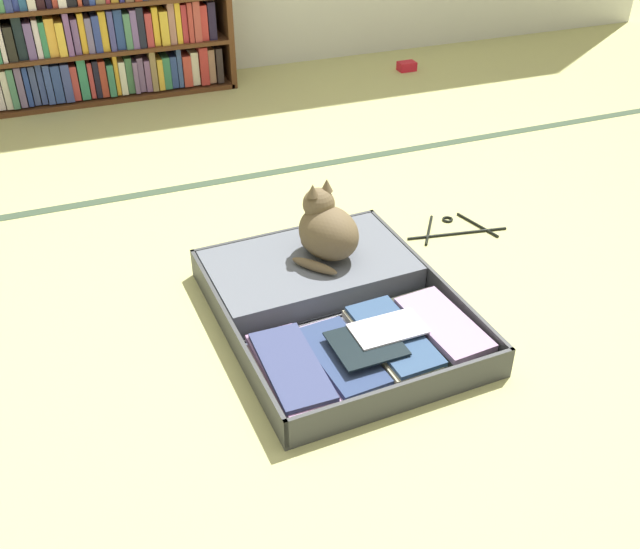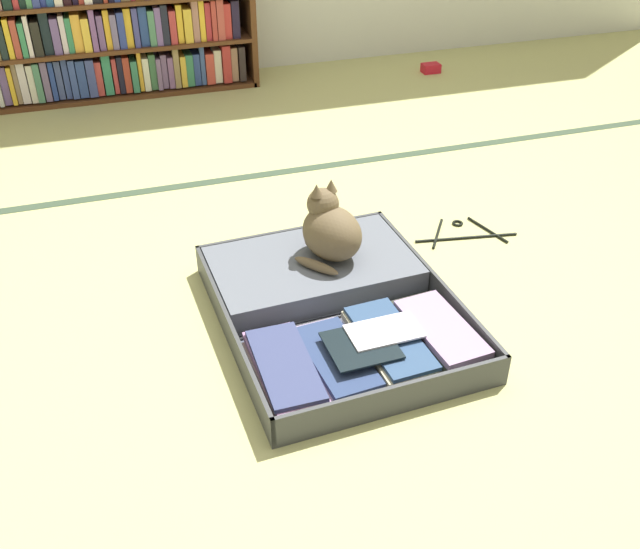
{
  "view_description": "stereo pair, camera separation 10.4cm",
  "coord_description": "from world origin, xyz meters",
  "px_view_note": "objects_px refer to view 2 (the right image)",
  "views": [
    {
      "loc": [
        -0.64,
        -1.61,
        1.37
      ],
      "look_at": [
        -0.0,
        0.05,
        0.15
      ],
      "focal_mm": 40.44,
      "sensor_mm": 36.0,
      "label": 1
    },
    {
      "loc": [
        -0.54,
        -1.65,
        1.37
      ],
      "look_at": [
        -0.0,
        0.05,
        0.15
      ],
      "focal_mm": 40.44,
      "sensor_mm": 36.0,
      "label": 2
    }
  ],
  "objects_px": {
    "bookshelf": "(93,25)",
    "black_cat": "(329,230)",
    "clothes_hanger": "(463,233)",
    "open_suitcase": "(331,301)",
    "small_red_pouch": "(431,68)"
  },
  "relations": [
    {
      "from": "bookshelf",
      "to": "black_cat",
      "type": "bearing_deg",
      "value": -73.59
    },
    {
      "from": "bookshelf",
      "to": "clothes_hanger",
      "type": "relative_size",
      "value": 4.29
    },
    {
      "from": "open_suitcase",
      "to": "small_red_pouch",
      "type": "relative_size",
      "value": 8.79
    },
    {
      "from": "bookshelf",
      "to": "clothes_hanger",
      "type": "height_order",
      "value": "bookshelf"
    },
    {
      "from": "black_cat",
      "to": "clothes_hanger",
      "type": "xyz_separation_m",
      "value": [
        0.56,
        0.13,
        -0.19
      ]
    },
    {
      "from": "black_cat",
      "to": "small_red_pouch",
      "type": "xyz_separation_m",
      "value": [
        1.21,
        1.81,
        -0.17
      ]
    },
    {
      "from": "open_suitcase",
      "to": "small_red_pouch",
      "type": "xyz_separation_m",
      "value": [
        1.26,
        1.98,
        -0.02
      ]
    },
    {
      "from": "open_suitcase",
      "to": "small_red_pouch",
      "type": "distance_m",
      "value": 2.34
    },
    {
      "from": "open_suitcase",
      "to": "clothes_hanger",
      "type": "height_order",
      "value": "open_suitcase"
    },
    {
      "from": "black_cat",
      "to": "clothes_hanger",
      "type": "height_order",
      "value": "black_cat"
    },
    {
      "from": "black_cat",
      "to": "clothes_hanger",
      "type": "relative_size",
      "value": 0.72
    },
    {
      "from": "open_suitcase",
      "to": "small_red_pouch",
      "type": "height_order",
      "value": "open_suitcase"
    },
    {
      "from": "bookshelf",
      "to": "clothes_hanger",
      "type": "xyz_separation_m",
      "value": [
        1.16,
        -1.88,
        -0.35
      ]
    },
    {
      "from": "clothes_hanger",
      "to": "small_red_pouch",
      "type": "distance_m",
      "value": 1.8
    },
    {
      "from": "bookshelf",
      "to": "small_red_pouch",
      "type": "xyz_separation_m",
      "value": [
        1.8,
        -0.21,
        -0.33
      ]
    }
  ]
}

